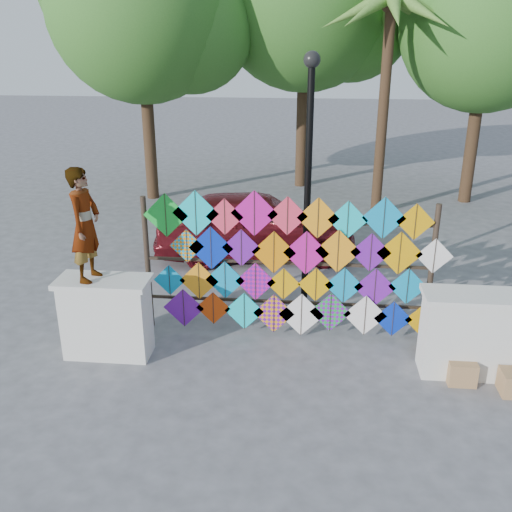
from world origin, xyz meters
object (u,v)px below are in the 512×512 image
(lamppost, at_px, (309,160))
(kite_rack, at_px, (292,266))
(vendor_woman, at_px, (85,225))
(sedan, at_px, (255,224))

(lamppost, bearing_deg, kite_rack, -99.22)
(vendor_woman, bearing_deg, lamppost, -49.48)
(kite_rack, bearing_deg, vendor_woman, -162.74)
(sedan, bearing_deg, vendor_woman, 147.13)
(sedan, relative_size, lamppost, 1.00)
(sedan, xyz_separation_m, lamppost, (1.15, -2.28, 1.94))
(vendor_woman, relative_size, lamppost, 0.38)
(kite_rack, relative_size, sedan, 1.13)
(vendor_woman, relative_size, sedan, 0.38)
(kite_rack, relative_size, vendor_woman, 2.95)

